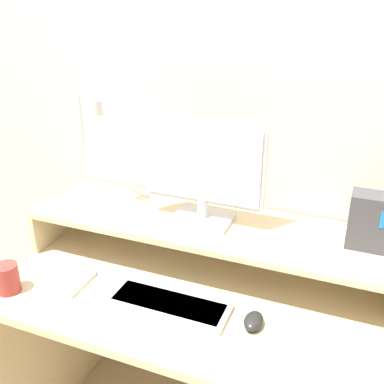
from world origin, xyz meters
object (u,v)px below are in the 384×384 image
at_px(keyboard, 169,304).
at_px(mug, 8,278).
at_px(router_dock, 369,221).
at_px(mouse, 253,321).
at_px(remote_control, 79,283).
at_px(monitor, 203,171).
at_px(desk_lamp, 90,145).

relative_size(keyboard, mug, 3.91).
bearing_deg(router_dock, mouse, -132.62).
relative_size(router_dock, remote_control, 1.16).
bearing_deg(keyboard, monitor, 88.42).
height_order(monitor, desk_lamp, desk_lamp).
bearing_deg(mug, mouse, 9.63).
distance_m(monitor, mug, 0.72).
distance_m(monitor, keyboard, 0.44).
relative_size(monitor, mouse, 4.85).
height_order(keyboard, mouse, mouse).
height_order(monitor, mouse, monitor).
distance_m(keyboard, mug, 0.53).
distance_m(router_dock, mouse, 0.46).
bearing_deg(router_dock, monitor, -176.70).
bearing_deg(monitor, mug, -142.89).
bearing_deg(mug, router_dock, 22.05).
xyz_separation_m(router_dock, keyboard, (-0.54, -0.30, -0.25)).
height_order(monitor, keyboard, monitor).
distance_m(monitor, router_dock, 0.54).
relative_size(desk_lamp, keyboard, 1.05).
bearing_deg(keyboard, mug, -166.69).
bearing_deg(remote_control, desk_lamp, 110.91).
bearing_deg(mug, keyboard, 13.31).
xyz_separation_m(remote_control, mug, (-0.19, -0.11, 0.04)).
xyz_separation_m(desk_lamp, router_dock, (0.97, 0.02, -0.13)).
bearing_deg(remote_control, keyboard, 1.59).
height_order(desk_lamp, remote_control, desk_lamp).
relative_size(keyboard, remote_control, 2.50).
height_order(router_dock, mug, router_dock).
relative_size(monitor, desk_lamp, 1.04).
bearing_deg(remote_control, mug, -149.41).
height_order(router_dock, keyboard, router_dock).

